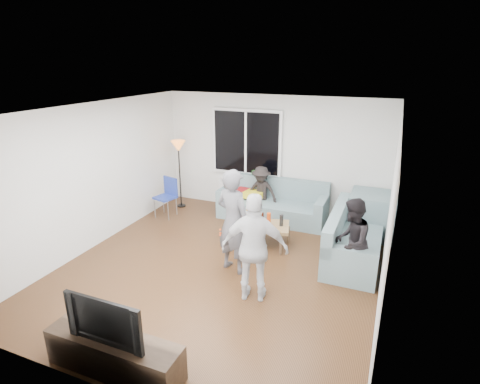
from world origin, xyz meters
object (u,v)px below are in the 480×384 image
at_px(floor_lamp, 180,175).
at_px(sofa_back_section, 272,201).
at_px(spectator_right, 351,242).
at_px(spectator_back, 261,192).
at_px(player_right, 255,248).
at_px(sofa_right_section, 355,236).
at_px(coffee_table, 259,234).
at_px(side_chair, 165,198).
at_px(television, 110,317).
at_px(tv_console, 115,355).
at_px(player_left, 233,221).

bearing_deg(floor_lamp, sofa_back_section, 2.27).
bearing_deg(spectator_right, spectator_back, -129.28).
bearing_deg(sofa_back_section, player_right, -77.28).
xyz_separation_m(sofa_right_section, coffee_table, (-1.72, -0.12, -0.22)).
distance_m(sofa_back_section, sofa_right_section, 2.16).
xyz_separation_m(side_chair, television, (1.93, -4.03, 0.28)).
distance_m(sofa_right_section, coffee_table, 1.73).
xyz_separation_m(spectator_right, television, (-2.14, -2.86, 0.03)).
bearing_deg(coffee_table, tv_console, -96.92).
xyz_separation_m(coffee_table, player_left, (-0.08, -1.02, 0.66)).
bearing_deg(tv_console, side_chair, 115.56).
bearing_deg(player_left, tv_console, 99.19).
bearing_deg(spectator_right, tv_console, -33.74).
bearing_deg(spectator_back, player_right, -70.93).
xyz_separation_m(floor_lamp, television, (1.93, -4.68, -0.07)).
xyz_separation_m(sofa_right_section, player_right, (-1.20, -1.77, 0.38)).
distance_m(spectator_back, tv_console, 4.81).
height_order(sofa_back_section, player_left, player_left).
bearing_deg(television, spectator_right, 53.13).
bearing_deg(player_left, spectator_back, -64.62).
bearing_deg(player_left, sofa_back_section, -71.41).
distance_m(floor_lamp, spectator_right, 4.46).
distance_m(spectator_right, spectator_back, 2.88).
height_order(sofa_right_section, tv_console, sofa_right_section).
bearing_deg(player_left, side_chair, -16.50).
relative_size(player_right, tv_console, 1.00).
height_order(sofa_back_section, spectator_back, spectator_back).
distance_m(side_chair, spectator_back, 2.10).
relative_size(floor_lamp, tv_console, 0.97).
bearing_deg(television, sofa_right_section, 59.60).
distance_m(spectator_right, television, 3.57).
distance_m(sofa_right_section, tv_console, 4.24).
relative_size(side_chair, spectator_right, 0.63).
height_order(coffee_table, spectator_back, spectator_back).
relative_size(coffee_table, floor_lamp, 0.71).
xyz_separation_m(player_right, television, (-0.94, -1.89, -0.09)).
relative_size(side_chair, floor_lamp, 0.55).
relative_size(sofa_back_section, tv_console, 1.44).
xyz_separation_m(sofa_right_section, player_left, (-1.79, -1.14, 0.44)).
bearing_deg(spectator_back, tv_console, -88.77).
distance_m(floor_lamp, player_right, 4.01).
height_order(floor_lamp, spectator_right, floor_lamp).
bearing_deg(player_left, player_right, 150.60).
height_order(floor_lamp, tv_console, floor_lamp).
height_order(side_chair, spectator_back, spectator_back).
bearing_deg(sofa_right_section, coffee_table, 94.13).
relative_size(sofa_right_section, television, 2.10).
relative_size(sofa_back_section, television, 2.42).
bearing_deg(side_chair, sofa_back_section, 33.92).
relative_size(spectator_right, spectator_back, 1.19).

